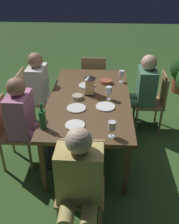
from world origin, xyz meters
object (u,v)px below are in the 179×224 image
at_px(chair_side_left_b, 12,130).
at_px(plate_b, 87,85).
at_px(chair_side_right_a, 154,100).
at_px(lantern_centerpiece, 90,84).
at_px(person_in_pink, 26,119).
at_px(bowl_olives, 78,97).
at_px(chair_head_near, 94,77).
at_px(wine_glass_b, 112,126).
at_px(chair_head_far, 81,181).
at_px(person_in_cream, 43,88).
at_px(person_in_mustard, 79,186).
at_px(green_bottle_on_table, 43,119).
at_px(plate_c, 75,125).
at_px(wine_glass_a, 109,91).
at_px(plate_d, 105,107).
at_px(chair_side_left_a, 30,97).
at_px(plate_a, 76,108).
at_px(wine_glass_c, 122,74).
at_px(person_in_green, 141,90).
at_px(bowl_bread, 106,82).
at_px(dining_table, 90,101).

height_order(chair_side_left_b, plate_b, chair_side_left_b).
distance_m(chair_side_right_a, lantern_centerpiece, 1.03).
height_order(person_in_pink, bowl_olives, person_in_pink).
distance_m(chair_head_near, wine_glass_b, 2.07).
bearing_deg(chair_head_far, chair_head_near, 180.00).
xyz_separation_m(person_in_cream, person_in_mustard, (1.83, 0.70, 0.00)).
relative_size(green_bottle_on_table, plate_c, 1.39).
relative_size(lantern_centerpiece, plate_c, 1.27).
height_order(wine_glass_a, wine_glass_b, same).
height_order(plate_d, bowl_olives, bowl_olives).
bearing_deg(chair_side_left_a, chair_side_left_b, 0.00).
bearing_deg(plate_a, plate_c, 3.78).
height_order(chair_side_left_b, wine_glass_c, wine_glass_c).
height_order(chair_side_left_a, plate_c, chair_side_left_a).
height_order(person_in_green, plate_d, person_in_green).
relative_size(wine_glass_b, bowl_bread, 1.01).
xyz_separation_m(green_bottle_on_table, plate_b, (-1.06, 0.37, -0.10)).
bearing_deg(chair_side_left_a, chair_head_far, 28.87).
bearing_deg(person_in_mustard, bowl_olives, -173.79).
relative_size(wine_glass_b, plate_d, 0.74).
relative_size(person_in_cream, bowl_bread, 6.90).
distance_m(chair_side_left_a, chair_head_far, 1.86).
bearing_deg(person_in_mustard, chair_side_left_b, -137.11).
distance_m(chair_side_left_a, bowl_bread, 1.14).
relative_size(chair_head_far, plate_b, 3.85).
height_order(wine_glass_b, wine_glass_c, same).
bearing_deg(bowl_olives, person_in_mustard, 6.21).
relative_size(chair_head_far, plate_a, 3.87).
bearing_deg(bowl_olives, dining_table, 106.13).
relative_size(chair_head_far, green_bottle_on_table, 3.00).
relative_size(chair_side_left_a, green_bottle_on_table, 3.00).
distance_m(chair_side_left_b, plate_a, 0.81).
bearing_deg(plate_a, wine_glass_a, 125.01).
distance_m(chair_head_near, person_in_mustard, 2.60).
bearing_deg(plate_a, person_in_green, 130.89).
distance_m(green_bottle_on_table, plate_d, 0.80).
bearing_deg(wine_glass_c, chair_side_left_a, -86.66).
bearing_deg(plate_a, chair_head_near, 174.83).
distance_m(chair_head_near, bowl_bread, 0.83).
height_order(person_in_green, bowl_olives, person_in_green).
distance_m(chair_side_right_a, plate_b, 0.99).
xyz_separation_m(dining_table, plate_a, (0.30, -0.14, 0.06)).
relative_size(chair_head_far, person_in_pink, 0.76).
bearing_deg(lantern_centerpiece, person_in_green, 115.71).
xyz_separation_m(chair_head_near, person_in_green, (0.77, 0.70, 0.15)).
distance_m(person_in_cream, plate_b, 0.66).
relative_size(person_in_green, wine_glass_c, 6.80).
bearing_deg(plate_a, plate_d, 99.34).
relative_size(chair_side_left_a, bowl_olives, 6.54).
height_order(dining_table, person_in_mustard, person_in_mustard).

